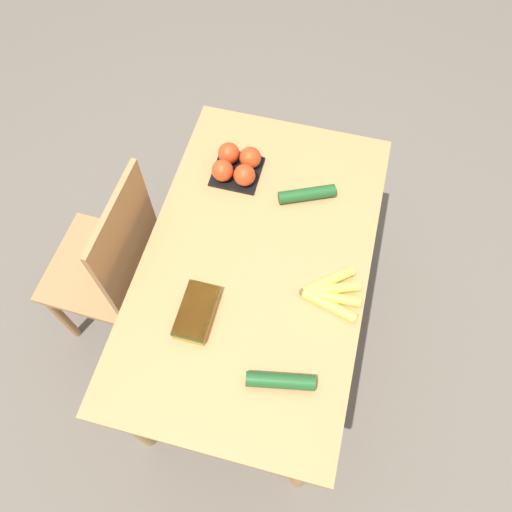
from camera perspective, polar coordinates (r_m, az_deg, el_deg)
ground_plane at (r=2.39m, az=-0.00°, el=-8.80°), size 12.00×12.00×0.00m
dining_table at (r=1.80m, az=-0.00°, el=-2.15°), size 1.27×0.76×0.75m
chair at (r=2.05m, az=-15.97°, el=-1.10°), size 0.43×0.41×0.98m
banana_bunch at (r=1.64m, az=8.41°, el=-4.23°), size 0.20×0.20×0.03m
tomato_pack at (r=1.86m, az=-2.24°, el=10.35°), size 0.17×0.17×0.09m
carrot_bag at (r=1.60m, az=-6.84°, el=-6.34°), size 0.19×0.10×0.04m
cucumber_near at (r=1.82m, az=5.84°, el=7.05°), size 0.13×0.21×0.05m
cucumber_far at (r=1.53m, az=2.82°, el=-14.08°), size 0.08×0.21×0.05m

